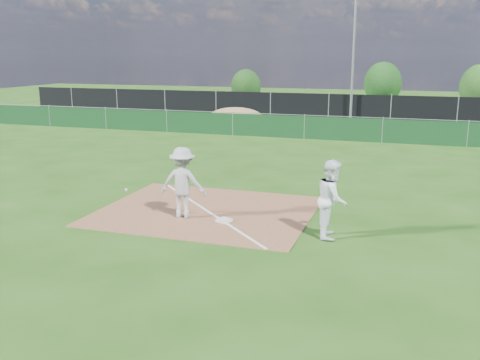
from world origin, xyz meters
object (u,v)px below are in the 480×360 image
Objects in this scene: car_left at (246,102)px; runner at (332,199)px; tree_mid at (383,83)px; first_base at (224,220)px; car_mid at (326,104)px; tree_right at (480,87)px; play_at_first at (183,183)px; light_pole at (353,60)px; car_right at (387,106)px; tree_left at (246,87)px.

runner is at bearing -155.72° from car_left.
runner is 34.72m from tree_mid.
car_left is (-11.02, 27.74, -0.29)m from runner.
car_mid reaches higher than first_base.
first_base is 0.09× the size of tree_right.
tree_right reaches higher than play_at_first.
tree_mid is at bearing 86.90° from first_base.
play_at_first is at bearing 78.72° from runner.
light_pole is at bearing -95.73° from tree_mid.
car_left is 0.94× the size of car_right.
light_pole is 22.87m from first_base.
play_at_first is at bearing -169.29° from car_right.
tree_left reaches higher than play_at_first.
tree_left reaches higher than car_mid.
car_mid is at bearing 118.44° from light_pole.
tree_left is (-12.12, 3.62, 0.96)m from car_right.
light_pole reaches higher than tree_left.
car_right is at bearing -83.24° from car_left.
car_right reaches higher than first_base.
tree_right is at bearing -13.13° from tree_mid.
play_at_first is 32.91m from tree_left.
tree_left is at bearing 19.96° from car_left.
light_pole is 23.07m from runner.
play_at_first reaches higher than first_base.
tree_right reaches higher than tree_left.
runner is at bearing 168.45° from car_mid.
light_pole is 2.16× the size of tree_mid.
light_pole is 3.29× the size of play_at_first.
play_at_first is at bearing -107.84° from tree_right.
runner is at bearing -160.99° from car_right.
play_at_first is 34.54m from tree_mid.
first_base is at bearing -105.87° from tree_right.
tree_mid reaches higher than tree_left.
tree_left is at bearing -167.34° from tree_mid.
light_pole reaches higher than play_at_first.
car_mid is 4.54m from car_right.
first_base is 3.06m from runner.
play_at_first is 26.80m from car_mid.
car_right is (-0.28, 28.52, -0.36)m from runner.
car_left is at bearing 63.07° from car_mid.
light_pole is 22.74m from play_at_first.
car_left is 1.09× the size of tree_right.
light_pole reaches higher than car_left.
runner is 0.44× the size of car_mid.
first_base is 1.53m from play_at_first.
play_at_first is (-1.21, 0.05, 0.94)m from first_base.
car_mid is at bearing 2.39° from runner.
first_base is at bearing -160.95° from car_left.
car_mid is at bearing -93.16° from car_left.
car_mid is at bearing 91.00° from play_at_first.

